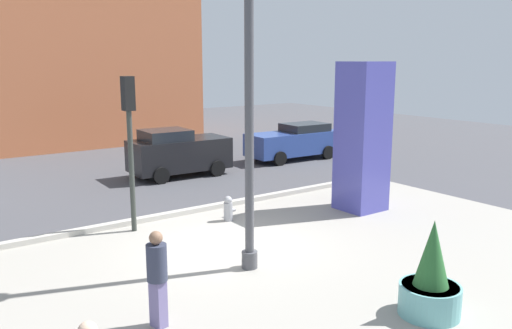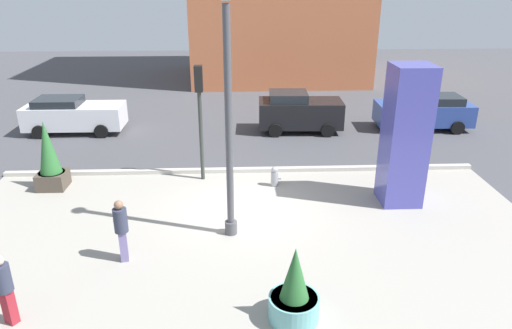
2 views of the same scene
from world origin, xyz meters
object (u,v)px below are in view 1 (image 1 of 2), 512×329
object	(u,v)px
fire_hydrant	(228,209)
pedestrian_crossing	(157,274)
lamp_post	(249,123)
potted_plant_mid_plaza	(431,281)
traffic_light_far_side	(129,128)
car_curb_west	(295,141)
art_pillar_blue	(363,137)
car_passing_lane	(178,153)

from	to	relation	value
fire_hydrant	pedestrian_crossing	xyz separation A→B (m)	(-4.39, -4.56, 0.62)
lamp_post	potted_plant_mid_plaza	world-z (taller)	lamp_post
traffic_light_far_side	lamp_post	bearing A→B (deg)	-75.01
traffic_light_far_side	car_curb_west	distance (m)	12.10
potted_plant_mid_plaza	car_curb_west	distance (m)	15.69
lamp_post	art_pillar_blue	world-z (taller)	lamp_post
pedestrian_crossing	potted_plant_mid_plaza	bearing A→B (deg)	-30.57
art_pillar_blue	car_curb_west	distance (m)	8.81
potted_plant_mid_plaza	car_curb_west	world-z (taller)	potted_plant_mid_plaza
art_pillar_blue	potted_plant_mid_plaza	xyz separation A→B (m)	(-4.19, -5.69, -1.63)
art_pillar_blue	car_passing_lane	distance (m)	8.18
art_pillar_blue	car_passing_lane	bearing A→B (deg)	107.27
lamp_post	potted_plant_mid_plaza	size ratio (longest dim) A/B	3.71
potted_plant_mid_plaza	lamp_post	bearing A→B (deg)	110.51
pedestrian_crossing	car_curb_west	bearing A→B (deg)	41.87
fire_hydrant	traffic_light_far_side	size ratio (longest dim) A/B	0.18
fire_hydrant	car_passing_lane	bearing A→B (deg)	75.30
traffic_light_far_side	car_passing_lane	xyz separation A→B (m)	(4.28, 5.59, -1.90)
pedestrian_crossing	art_pillar_blue	bearing A→B (deg)	20.58
lamp_post	pedestrian_crossing	xyz separation A→B (m)	(-2.84, -1.26, -2.32)
car_passing_lane	car_curb_west	bearing A→B (deg)	0.92
potted_plant_mid_plaza	fire_hydrant	distance (m)	7.08
potted_plant_mid_plaza	pedestrian_crossing	size ratio (longest dim) A/B	1.03
art_pillar_blue	pedestrian_crossing	size ratio (longest dim) A/B	2.60
potted_plant_mid_plaza	traffic_light_far_side	xyz separation A→B (m)	(-2.49, 7.80, 2.20)
art_pillar_blue	potted_plant_mid_plaza	world-z (taller)	art_pillar_blue
lamp_post	art_pillar_blue	size ratio (longest dim) A/B	1.48
traffic_light_far_side	pedestrian_crossing	bearing A→B (deg)	-108.46
fire_hydrant	art_pillar_blue	bearing A→B (deg)	-18.88
art_pillar_blue	car_passing_lane	size ratio (longest dim) A/B	1.14
fire_hydrant	car_passing_lane	size ratio (longest dim) A/B	0.19
car_passing_lane	pedestrian_crossing	distance (m)	12.45
car_passing_lane	car_curb_west	distance (m)	6.21
potted_plant_mid_plaza	traffic_light_far_side	distance (m)	8.48
car_curb_west	potted_plant_mid_plaza	bearing A→B (deg)	-120.65
lamp_post	potted_plant_mid_plaza	bearing A→B (deg)	-69.49
fire_hydrant	traffic_light_far_side	xyz separation A→B (m)	(-2.63, 0.73, 2.50)
fire_hydrant	pedestrian_crossing	world-z (taller)	pedestrian_crossing
lamp_post	art_pillar_blue	bearing A→B (deg)	18.82
art_pillar_blue	traffic_light_far_side	size ratio (longest dim) A/B	1.09
traffic_light_far_side	car_curb_west	size ratio (longest dim) A/B	0.92
lamp_post	potted_plant_mid_plaza	xyz separation A→B (m)	(1.41, -3.78, -2.65)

